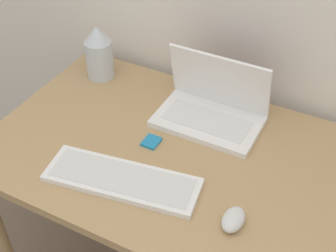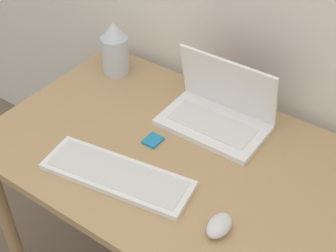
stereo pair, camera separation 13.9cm
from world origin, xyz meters
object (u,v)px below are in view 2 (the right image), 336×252
mouse (219,226)px  mp3_player (153,140)px  keyboard (117,175)px  laptop (218,111)px  vase (115,48)px

mouse → mp3_player: mouse is taller
keyboard → mouse: (0.34, 0.01, 0.01)m
laptop → keyboard: laptop is taller
keyboard → vase: (-0.36, 0.43, 0.09)m
laptop → mouse: size_ratio=3.82×
keyboard → mouse: size_ratio=5.21×
vase → mp3_player: size_ratio=3.54×
laptop → vase: laptop is taller
keyboard → mouse: 0.34m
mp3_player → mouse: bearing=-27.6°
mouse → mp3_player: (-0.35, 0.18, -0.01)m
mouse → mp3_player: bearing=152.4°
laptop → keyboard: size_ratio=0.73×
keyboard → mp3_player: size_ratio=8.00×
mouse → vase: 0.83m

